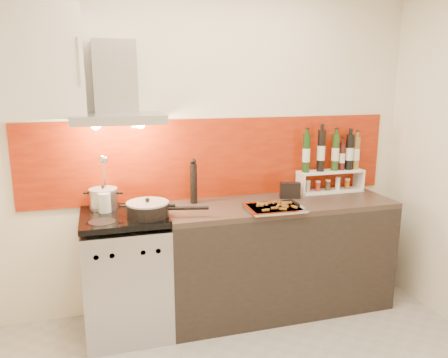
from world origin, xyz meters
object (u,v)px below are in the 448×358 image
object	(u,v)px
range_stove	(127,275)
saute_pan	(149,209)
pepper_mill	(194,182)
stock_pot	(104,198)
baking_tray	(274,208)
counter	(278,256)

from	to	relation	value
range_stove	saute_pan	world-z (taller)	saute_pan
pepper_mill	stock_pot	bearing A→B (deg)	179.62
range_stove	stock_pot	size ratio (longest dim) A/B	4.43
range_stove	baking_tray	size ratio (longest dim) A/B	2.11
pepper_mill	baking_tray	xyz separation A→B (m)	(0.53, -0.34, -0.15)
stock_pot	pepper_mill	bearing A→B (deg)	-0.38
counter	saute_pan	xyz separation A→B (m)	(-1.03, -0.12, 0.51)
baking_tray	saute_pan	bearing A→B (deg)	175.92
saute_pan	stock_pot	bearing A→B (deg)	136.70
counter	baking_tray	bearing A→B (deg)	-123.93
range_stove	counter	xyz separation A→B (m)	(1.20, 0.00, 0.01)
saute_pan	pepper_mill	world-z (taller)	pepper_mill
baking_tray	pepper_mill	bearing A→B (deg)	147.45
counter	stock_pot	size ratio (longest dim) A/B	8.76
pepper_mill	counter	bearing A→B (deg)	-13.76
range_stove	saute_pan	xyz separation A→B (m)	(0.17, -0.11, 0.52)
stock_pot	saute_pan	world-z (taller)	stock_pot
stock_pot	pepper_mill	xyz separation A→B (m)	(0.68, -0.00, 0.08)
range_stove	baking_tray	bearing A→B (deg)	-9.24
stock_pot	baking_tray	distance (m)	1.26
counter	saute_pan	distance (m)	1.16
stock_pot	pepper_mill	size ratio (longest dim) A/B	0.58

